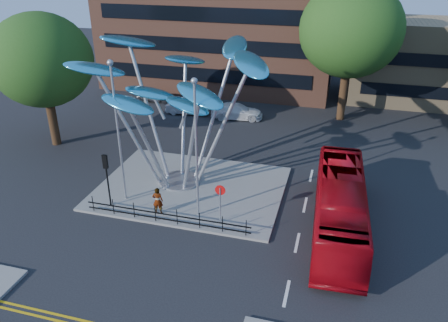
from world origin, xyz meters
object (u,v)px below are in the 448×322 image
(street_lamp_left, at_px, (117,121))
(tree_right, at_px, (351,30))
(traffic_light_island, at_px, (106,170))
(pedestrian, at_px, (158,201))
(tree_left, at_px, (42,61))
(no_entry_sign_island, at_px, (220,198))
(street_lamp_right, at_px, (196,138))
(parked_car_mid, at_px, (187,107))
(parked_car_right, at_px, (237,111))
(leaf_sculpture, at_px, (175,84))
(parked_car_left, at_px, (155,95))
(red_bus, at_px, (340,206))

(street_lamp_left, bearing_deg, tree_right, 55.95)
(traffic_light_island, height_order, pedestrian, traffic_light_island)
(tree_left, height_order, no_entry_sign_island, tree_left)
(street_lamp_right, height_order, parked_car_mid, street_lamp_right)
(traffic_light_island, height_order, parked_car_mid, traffic_light_island)
(tree_left, bearing_deg, no_entry_sign_island, -25.07)
(traffic_light_island, bearing_deg, parked_car_right, 77.82)
(leaf_sculpture, bearing_deg, no_entry_sign_island, -45.67)
(street_lamp_right, height_order, pedestrian, street_lamp_right)
(parked_car_mid, bearing_deg, street_lamp_left, 179.89)
(pedestrian, distance_m, parked_car_left, 21.59)
(street_lamp_left, relative_size, parked_car_right, 1.84)
(street_lamp_left, bearing_deg, parked_car_left, 108.28)
(street_lamp_left, height_order, parked_car_right, street_lamp_left)
(tree_left, xyz_separation_m, pedestrian, (12.16, -7.50, -5.79))
(parked_car_left, relative_size, parked_car_mid, 0.95)
(tree_right, xyz_separation_m, pedestrian, (-9.84, -19.50, -7.03))
(tree_right, height_order, tree_left, tree_right)
(red_bus, xyz_separation_m, parked_car_mid, (-14.67, 15.69, -0.89))
(tree_left, relative_size, parked_car_left, 2.74)
(tree_left, height_order, leaf_sculpture, tree_left)
(no_entry_sign_island, bearing_deg, pedestrian, -179.76)
(tree_left, distance_m, traffic_light_island, 12.44)
(leaf_sculpture, distance_m, parked_car_left, 18.80)
(traffic_light_island, bearing_deg, street_lamp_left, 63.43)
(tree_left, height_order, traffic_light_island, tree_left)
(red_bus, bearing_deg, parked_car_right, 119.34)
(street_lamp_left, distance_m, parked_car_right, 17.07)
(leaf_sculpture, distance_m, traffic_light_island, 6.65)
(traffic_light_island, bearing_deg, tree_left, 140.19)
(leaf_sculpture, xyz_separation_m, street_lamp_left, (-2.43, -3.18, -1.52))
(street_lamp_left, xyz_separation_m, street_lamp_right, (5.00, -0.50, -0.26))
(leaf_sculpture, height_order, parked_car_mid, leaf_sculpture)
(tree_right, bearing_deg, parked_car_left, 179.41)
(leaf_sculpture, distance_m, pedestrian, 7.21)
(no_entry_sign_island, height_order, pedestrian, no_entry_sign_island)
(street_lamp_left, height_order, pedestrian, street_lamp_left)
(street_lamp_left, distance_m, parked_car_left, 20.24)
(street_lamp_left, bearing_deg, red_bus, 1.47)
(street_lamp_left, xyz_separation_m, no_entry_sign_island, (6.50, -0.98, -3.54))
(tree_right, bearing_deg, pedestrian, -116.77)
(red_bus, distance_m, parked_car_mid, 21.50)
(no_entry_sign_island, height_order, parked_car_right, no_entry_sign_island)
(tree_left, xyz_separation_m, parked_car_mid, (7.83, 9.52, -6.14))
(no_entry_sign_island, distance_m, parked_car_mid, 18.90)
(pedestrian, bearing_deg, tree_right, -127.54)
(tree_right, height_order, street_lamp_left, tree_right)
(tree_left, height_order, street_lamp_right, tree_left)
(parked_car_mid, relative_size, parked_car_right, 0.83)
(street_lamp_right, bearing_deg, traffic_light_island, -174.81)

